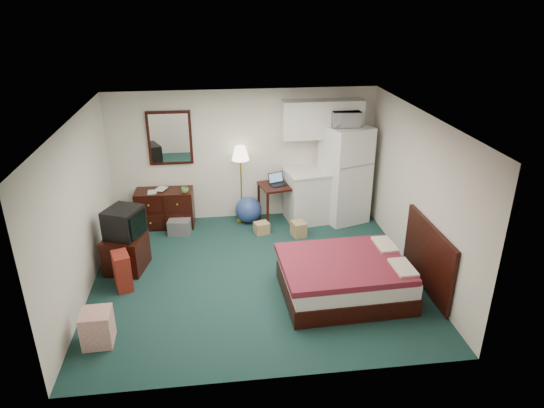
{
  "coord_description": "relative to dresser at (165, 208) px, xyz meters",
  "views": [
    {
      "loc": [
        -0.57,
        -6.53,
        4.08
      ],
      "look_at": [
        0.29,
        0.33,
        1.06
      ],
      "focal_mm": 32.0,
      "sensor_mm": 36.0,
      "label": 1
    }
  ],
  "objects": [
    {
      "name": "exercise_ball",
      "position": [
        1.56,
        -0.02,
        -0.11
      ],
      "size": [
        0.59,
        0.59,
        0.51
      ],
      "primitive_type": "sphere",
      "rotation": [
        0.0,
        0.0,
        -0.17
      ],
      "color": "navy",
      "rests_on": "floor"
    },
    {
      "name": "kitchen_counter",
      "position": [
        2.77,
        -0.07,
        0.13
      ],
      "size": [
        0.99,
        0.81,
        0.98
      ],
      "primitive_type": null,
      "rotation": [
        0.0,
        0.0,
        0.15
      ],
      "color": "silver",
      "rests_on": "floor"
    },
    {
      "name": "floor_lamp",
      "position": [
        1.44,
        0.02,
        0.4
      ],
      "size": [
        0.35,
        0.35,
        1.51
      ],
      "primitive_type": null,
      "rotation": [
        0.0,
        0.0,
        0.08
      ],
      "color": "gold",
      "rests_on": "floor"
    },
    {
      "name": "bed",
      "position": [
        2.76,
        -2.68,
        -0.07
      ],
      "size": [
        1.83,
        1.45,
        0.57
      ],
      "primitive_type": null,
      "rotation": [
        0.0,
        0.0,
        0.04
      ],
      "color": "#561318",
      "rests_on": "floor"
    },
    {
      "name": "microwave",
      "position": [
        3.35,
        -0.11,
        1.67
      ],
      "size": [
        0.52,
        0.29,
        0.35
      ],
      "primitive_type": "imported",
      "rotation": [
        0.0,
        0.0,
        -0.01
      ],
      "color": "silver",
      "rests_on": "fridge"
    },
    {
      "name": "cardboard_box_b",
      "position": [
        2.43,
        -0.73,
        -0.22
      ],
      "size": [
        0.29,
        0.32,
        0.27
      ],
      "primitive_type": null,
      "rotation": [
        0.0,
        0.0,
        0.25
      ],
      "color": "tan",
      "rests_on": "floor"
    },
    {
      "name": "ceiling",
      "position": [
        1.53,
        -1.98,
        2.14
      ],
      "size": [
        5.0,
        4.5,
        0.01
      ],
      "primitive_type": "cube",
      "color": "beige",
      "rests_on": "walls"
    },
    {
      "name": "tv_stand",
      "position": [
        -0.51,
        -1.52,
        -0.07
      ],
      "size": [
        0.71,
        0.75,
        0.58
      ],
      "primitive_type": null,
      "rotation": [
        0.0,
        0.0,
        -0.22
      ],
      "color": "black",
      "rests_on": "floor"
    },
    {
      "name": "book_a",
      "position": [
        -0.28,
        -0.08,
        0.47
      ],
      "size": [
        0.16,
        0.03,
        0.22
      ],
      "primitive_type": "imported",
      "rotation": [
        0.0,
        0.0,
        0.06
      ],
      "color": "tan",
      "rests_on": "dresser"
    },
    {
      "name": "walls",
      "position": [
        1.53,
        -1.98,
        0.89
      ],
      "size": [
        5.01,
        4.51,
        2.5
      ],
      "color": "beige",
      "rests_on": "floor"
    },
    {
      "name": "headboard",
      "position": [
        3.99,
        -2.68,
        0.19
      ],
      "size": [
        0.06,
        1.56,
        1.0
      ],
      "primitive_type": null,
      "color": "black",
      "rests_on": "walls"
    },
    {
      "name": "mirror",
      "position": [
        0.18,
        0.24,
        1.29
      ],
      "size": [
        0.8,
        0.06,
        1.0
      ],
      "primitive_type": null,
      "color": "white",
      "rests_on": "walls"
    },
    {
      "name": "floor",
      "position": [
        1.53,
        -1.98,
        -0.36
      ],
      "size": [
        5.0,
        4.5,
        0.01
      ],
      "primitive_type": "cube",
      "color": "black",
      "rests_on": "ground"
    },
    {
      "name": "fridge",
      "position": [
        3.41,
        -0.1,
        0.57
      ],
      "size": [
        0.96,
        0.96,
        1.86
      ],
      "primitive_type": null,
      "rotation": [
        0.0,
        0.0,
        0.32
      ],
      "color": "silver",
      "rests_on": "floor"
    },
    {
      "name": "file_bin",
      "position": [
        0.26,
        -0.37,
        -0.22
      ],
      "size": [
        0.43,
        0.35,
        0.27
      ],
      "primitive_type": null,
      "rotation": [
        0.0,
        0.0,
        -0.16
      ],
      "color": "slate",
      "rests_on": "floor"
    },
    {
      "name": "cardboard_box_a",
      "position": [
        1.77,
        -0.55,
        -0.25
      ],
      "size": [
        0.31,
        0.28,
        0.21
      ],
      "primitive_type": null,
      "rotation": [
        0.0,
        0.0,
        0.3
      ],
      "color": "tan",
      "rests_on": "floor"
    },
    {
      "name": "mug",
      "position": [
        0.4,
        -0.16,
        0.43
      ],
      "size": [
        0.16,
        0.13,
        0.13
      ],
      "primitive_type": "imported",
      "rotation": [
        0.0,
        0.0,
        -0.23
      ],
      "color": "#5E9A48",
      "rests_on": "dresser"
    },
    {
      "name": "upper_cabinets",
      "position": [
        2.98,
        0.1,
        1.59
      ],
      "size": [
        1.5,
        0.35,
        0.7
      ],
      "primitive_type": null,
      "color": "silver",
      "rests_on": "walls"
    },
    {
      "name": "dresser",
      "position": [
        0.0,
        0.0,
        0.0
      ],
      "size": [
        1.07,
        0.52,
        0.72
      ],
      "primitive_type": null,
      "rotation": [
        0.0,
        0.0,
        -0.04
      ],
      "color": "black",
      "rests_on": "floor"
    },
    {
      "name": "retail_box",
      "position": [
        -0.6,
        -3.33,
        -0.13
      ],
      "size": [
        0.38,
        0.38,
        0.46
      ],
      "primitive_type": null,
      "rotation": [
        0.0,
        0.0,
        0.03
      ],
      "color": "white",
      "rests_on": "floor"
    },
    {
      "name": "crt_tv",
      "position": [
        -0.48,
        -1.51,
        0.45
      ],
      "size": [
        0.68,
        0.7,
        0.46
      ],
      "primitive_type": null,
      "rotation": [
        0.0,
        0.0,
        -0.42
      ],
      "color": "black",
      "rests_on": "tv_stand"
    },
    {
      "name": "book_b",
      "position": [
        -0.14,
        0.09,
        0.48
      ],
      "size": [
        0.18,
        0.09,
        0.25
      ],
      "primitive_type": "imported",
      "rotation": [
        0.0,
        0.0,
        -0.38
      ],
      "color": "tan",
      "rests_on": "dresser"
    },
    {
      "name": "laptop",
      "position": [
        2.14,
        -0.11,
        0.52
      ],
      "size": [
        0.37,
        0.34,
        0.21
      ],
      "primitive_type": null,
      "rotation": [
        0.0,
        0.0,
        0.36
      ],
      "color": "black",
      "rests_on": "desk"
    },
    {
      "name": "desk",
      "position": [
        2.11,
        -0.1,
        0.03
      ],
      "size": [
        0.72,
        0.72,
        0.77
      ],
      "primitive_type": null,
      "rotation": [
        0.0,
        0.0,
        0.21
      ],
      "color": "black",
      "rests_on": "floor"
    },
    {
      "name": "suitcase",
      "position": [
        -0.48,
        -2.09,
        -0.07
      ],
      "size": [
        0.33,
        0.41,
        0.58
      ],
      "primitive_type": null,
      "rotation": [
        0.0,
        0.0,
        0.33
      ],
      "color": "maroon",
      "rests_on": "floor"
    }
  ]
}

